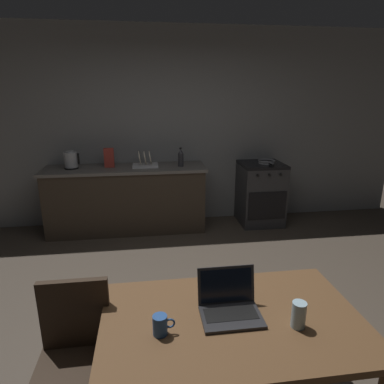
% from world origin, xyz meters
% --- Properties ---
extents(ground_plane, '(12.00, 12.00, 0.00)m').
position_xyz_m(ground_plane, '(0.00, 0.00, 0.00)').
color(ground_plane, '#473D33').
extents(back_wall, '(6.40, 0.10, 2.73)m').
position_xyz_m(back_wall, '(0.30, 2.54, 1.37)').
color(back_wall, gray).
rests_on(back_wall, ground_plane).
extents(kitchen_counter, '(2.16, 0.64, 0.90)m').
position_xyz_m(kitchen_counter, '(-0.62, 2.19, 0.45)').
color(kitchen_counter, '#382D23').
rests_on(kitchen_counter, ground_plane).
extents(stove_oven, '(0.60, 0.62, 0.90)m').
position_xyz_m(stove_oven, '(1.30, 2.19, 0.45)').
color(stove_oven, '#2D2D30').
rests_on(stove_oven, ground_plane).
extents(dining_table, '(1.39, 0.86, 0.72)m').
position_xyz_m(dining_table, '(0.09, -0.85, 0.66)').
color(dining_table, brown).
rests_on(dining_table, ground_plane).
extents(chair, '(0.40, 0.40, 0.89)m').
position_xyz_m(chair, '(-0.76, -0.74, 0.51)').
color(chair, '#2D2116').
rests_on(chair, ground_plane).
extents(laptop, '(0.32, 0.27, 0.22)m').
position_xyz_m(laptop, '(0.08, -0.81, 0.77)').
color(laptop, '#232326').
rests_on(laptop, dining_table).
extents(electric_kettle, '(0.20, 0.18, 0.24)m').
position_xyz_m(electric_kettle, '(-1.31, 2.19, 1.01)').
color(electric_kettle, black).
rests_on(electric_kettle, kitchen_counter).
extents(bottle, '(0.08, 0.08, 0.26)m').
position_xyz_m(bottle, '(0.13, 2.14, 1.02)').
color(bottle, '#2D2D33').
rests_on(bottle, kitchen_counter).
extents(frying_pan, '(0.24, 0.41, 0.05)m').
position_xyz_m(frying_pan, '(1.36, 2.16, 0.92)').
color(frying_pan, gray).
rests_on(frying_pan, stove_oven).
extents(coffee_mug, '(0.11, 0.07, 0.10)m').
position_xyz_m(coffee_mug, '(-0.29, -0.92, 0.77)').
color(coffee_mug, '#264C8C').
rests_on(coffee_mug, dining_table).
extents(drinking_glass, '(0.07, 0.07, 0.14)m').
position_xyz_m(drinking_glass, '(0.40, -0.96, 0.79)').
color(drinking_glass, '#99B7C6').
rests_on(drinking_glass, dining_table).
extents(cereal_box, '(0.13, 0.05, 0.26)m').
position_xyz_m(cereal_box, '(-0.82, 2.21, 1.03)').
color(cereal_box, '#B2382D').
rests_on(cereal_box, kitchen_counter).
extents(dish_rack, '(0.34, 0.26, 0.21)m').
position_xyz_m(dish_rack, '(-0.34, 2.19, 0.94)').
color(dish_rack, silver).
rests_on(dish_rack, kitchen_counter).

